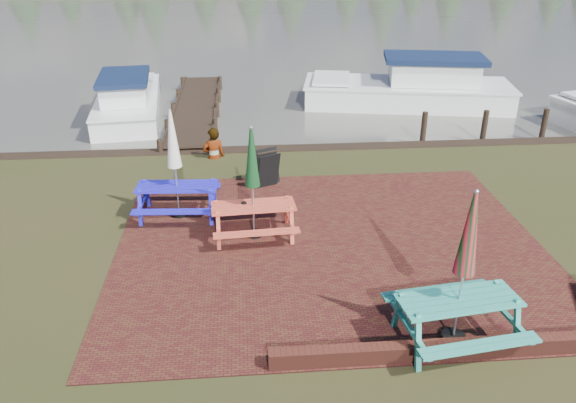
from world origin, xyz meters
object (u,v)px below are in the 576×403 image
(picnic_table_blue, at_px, (176,181))
(jetty, at_px, (196,108))
(person, at_px, (212,129))
(boat_near, at_px, (412,90))
(picnic_table_teal, at_px, (460,292))
(boat_jetty, at_px, (128,102))
(chalkboard, at_px, (268,168))
(picnic_table_red, at_px, (253,200))

(picnic_table_blue, xyz_separation_m, jetty, (-0.17, 8.60, -0.79))
(person, bearing_deg, boat_near, -157.39)
(picnic_table_teal, distance_m, boat_jetty, 15.61)
(picnic_table_teal, bearing_deg, boat_near, 69.00)
(person, bearing_deg, chalkboard, 111.30)
(chalkboard, bearing_deg, boat_near, 27.14)
(jetty, relative_size, person, 5.01)
(picnic_table_teal, bearing_deg, boat_jetty, 111.07)
(picnic_table_teal, bearing_deg, picnic_table_red, 122.22)
(picnic_table_blue, xyz_separation_m, boat_jetty, (-2.65, 8.78, -0.55))
(picnic_table_blue, bearing_deg, person, 82.91)
(boat_jetty, height_order, boat_near, boat_near)
(picnic_table_blue, bearing_deg, jetty, 94.43)
(picnic_table_red, height_order, boat_near, picnic_table_red)
(picnic_table_red, relative_size, person, 1.38)
(chalkboard, bearing_deg, picnic_table_teal, -92.21)
(jetty, bearing_deg, person, -80.17)
(chalkboard, distance_m, boat_jetty, 8.68)
(chalkboard, bearing_deg, picnic_table_red, -124.58)
(picnic_table_red, xyz_separation_m, boat_jetty, (-4.38, 9.90, -0.52))
(chalkboard, relative_size, person, 0.52)
(picnic_table_blue, distance_m, chalkboard, 2.72)
(jetty, relative_size, boat_jetty, 1.39)
(picnic_table_teal, height_order, boat_jetty, picnic_table_teal)
(chalkboard, bearing_deg, person, 100.36)
(boat_near, bearing_deg, picnic_table_teal, 177.27)
(picnic_table_blue, distance_m, jetty, 8.64)
(chalkboard, distance_m, person, 2.64)
(picnic_table_red, distance_m, boat_near, 12.26)
(jetty, bearing_deg, picnic_table_blue, -88.87)
(chalkboard, relative_size, jetty, 0.10)
(chalkboard, xyz_separation_m, boat_jetty, (-4.84, 7.21, -0.14))
(picnic_table_blue, bearing_deg, chalkboard, 38.98)
(picnic_table_red, distance_m, jetty, 9.93)
(picnic_table_red, xyz_separation_m, jetty, (-1.90, 9.72, -0.76))
(picnic_table_teal, height_order, person, picnic_table_teal)
(boat_near, bearing_deg, jetty, 105.14)
(picnic_table_teal, distance_m, boat_near, 14.55)
(picnic_table_teal, distance_m, picnic_table_red, 4.91)
(picnic_table_blue, relative_size, boat_jetty, 0.39)
(jetty, bearing_deg, chalkboard, -71.47)
(chalkboard, height_order, person, person)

